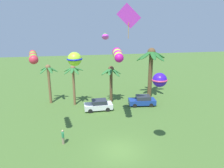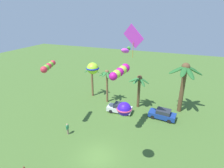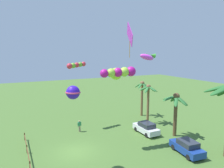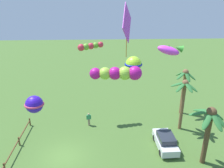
% 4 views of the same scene
% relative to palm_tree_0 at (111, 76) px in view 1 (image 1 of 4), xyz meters
% --- Properties ---
extents(ground_plane, '(120.00, 120.00, 0.00)m').
position_rel_palm_tree_0_xyz_m(ground_plane, '(-1.32, -12.79, -4.19)').
color(ground_plane, '#476B2D').
extents(palm_tree_0, '(3.34, 3.35, 5.66)m').
position_rel_palm_tree_0_xyz_m(palm_tree_0, '(0.00, 0.00, 0.00)').
color(palm_tree_0, brown).
rests_on(palm_tree_0, ground).
extents(palm_tree_1, '(2.99, 2.90, 5.99)m').
position_rel_palm_tree_0_xyz_m(palm_tree_1, '(-5.56, -0.23, 0.29)').
color(palm_tree_1, brown).
rests_on(palm_tree_1, ground).
extents(palm_tree_2, '(2.77, 2.71, 5.97)m').
position_rel_palm_tree_0_xyz_m(palm_tree_2, '(-9.15, 1.11, 0.09)').
color(palm_tree_2, brown).
rests_on(palm_tree_2, ground).
extents(palm_tree_3, '(5.08, 5.28, 8.08)m').
position_rel_palm_tree_0_xyz_m(palm_tree_3, '(6.58, 1.03, 1.88)').
color(palm_tree_3, brown).
rests_on(palm_tree_3, ground).
extents(parked_car_0, '(4.05, 2.09, 1.51)m').
position_rel_palm_tree_0_xyz_m(parked_car_0, '(4.30, -2.24, -3.43)').
color(parked_car_0, navy).
rests_on(parked_car_0, ground).
extents(parked_car_1, '(3.94, 1.82, 1.51)m').
position_rel_palm_tree_0_xyz_m(parked_car_1, '(-2.27, -2.84, -3.43)').
color(parked_car_1, silver).
rests_on(parked_car_1, ground).
extents(spectator_0, '(0.29, 0.54, 1.59)m').
position_rel_palm_tree_0_xyz_m(spectator_0, '(-6.76, -10.66, -3.37)').
color(spectator_0, gray).
rests_on(spectator_0, ground).
extents(kite_ball_0, '(2.05, 2.05, 1.60)m').
position_rel_palm_tree_0_xyz_m(kite_ball_0, '(-5.22, -5.88, 3.68)').
color(kite_ball_0, '#ADEC30').
extents(kite_fish_1, '(1.14, 2.19, 1.09)m').
position_rel_palm_tree_0_xyz_m(kite_fish_1, '(-1.33, -3.59, 6.01)').
color(kite_fish_1, '#EF43EF').
extents(kite_tube_2, '(1.15, 2.88, 0.94)m').
position_rel_palm_tree_0_xyz_m(kite_tube_2, '(-8.83, -10.35, 4.77)').
color(kite_tube_2, '#D42E42').
extents(kite_tube_3, '(1.42, 4.11, 1.15)m').
position_rel_palm_tree_0_xyz_m(kite_tube_3, '(-0.59, -7.81, 4.37)').
color(kite_tube_3, '#BC168D').
extents(kite_ball_4, '(1.77, 1.78, 1.22)m').
position_rel_palm_tree_0_xyz_m(kite_ball_4, '(1.84, -13.76, 3.04)').
color(kite_ball_4, '#3716C2').
extents(kite_diamond_5, '(2.53, 0.86, 3.67)m').
position_rel_palm_tree_0_xyz_m(kite_diamond_5, '(0.66, -7.31, 8.31)').
color(kite_diamond_5, '#C635C9').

